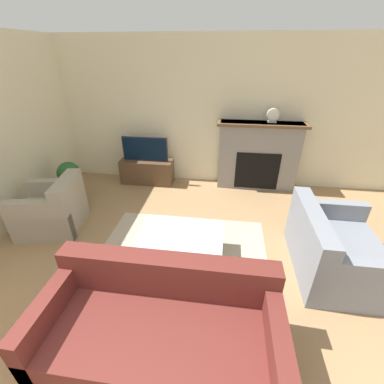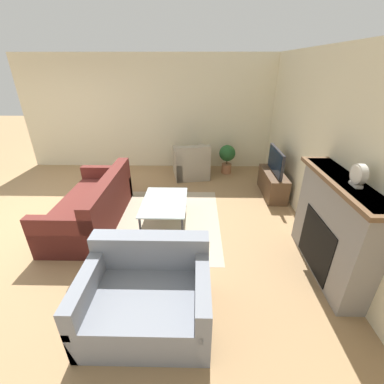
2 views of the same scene
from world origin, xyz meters
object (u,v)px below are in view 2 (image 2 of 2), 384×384
Objects in this scene: tv at (276,161)px; mantel_clock at (359,175)px; couch_loveseat at (148,296)px; potted_plant at (227,156)px; couch_sectional at (93,207)px; armchair_by_window at (191,164)px; coffee_table at (164,203)px.

tv is 3.68× the size of mantel_clock.
couch_loveseat is 1.78× the size of potted_plant.
tv is at bearing 55.08° from couch_loveseat.
couch_sectional is (1.11, -3.31, -0.44)m from tv.
tv is at bearing 108.51° from couch_sectional.
coffee_table is at bearing 68.50° from armchair_by_window.
potted_plant is 2.90× the size of mantel_clock.
mantel_clock is (1.25, 3.42, 1.13)m from couch_sectional.
couch_sectional is 3.37m from potted_plant.
couch_sectional is 2.62m from armchair_by_window.
tv is 3.63m from couch_loveseat.
armchair_by_window is (-2.07, 1.60, 0.01)m from couch_sectional.
mantel_clock is (3.32, 1.81, 1.12)m from armchair_by_window.
coffee_table is (2.03, -0.40, 0.06)m from armchair_by_window.
couch_loveseat is at bearing -34.92° from tv.
tv reaches higher than coffee_table.
couch_sectional is 1.59× the size of couch_loveseat.
couch_loveseat reaches higher than potted_plant.
mantel_clock is (-0.60, 2.17, 1.13)m from couch_loveseat.
coffee_table is at bearing 91.28° from couch_loveseat.
armchair_by_window is 0.92m from potted_plant.
couch_sectional is at bearing -47.45° from potted_plant.
mantel_clock is at bearing 15.34° from couch_loveseat.
armchair_by_window is 4.00× the size of mantel_clock.
mantel_clock is (2.35, 0.11, 0.69)m from tv.
mantel_clock reaches higher than tv.
mantel_clock reaches higher than coffee_table.
armchair_by_window is at bearing -151.31° from mantel_clock.
couch_sectional and armchair_by_window have the same top height.
couch_loveseat is at bearing -74.66° from mantel_clock.
potted_plant is at bearing 73.30° from couch_loveseat.
couch_loveseat is (1.84, 1.25, 0.00)m from couch_sectional.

